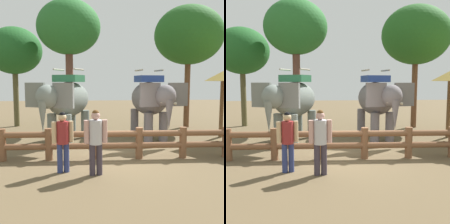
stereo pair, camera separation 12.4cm
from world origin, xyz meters
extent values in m
plane|color=brown|center=(0.00, 0.00, 0.00)|extent=(60.00, 60.00, 0.00)
cylinder|color=brown|center=(-3.72, 0.11, 0.53)|extent=(0.24, 0.24, 1.05)
cylinder|color=brown|center=(-2.23, 0.05, 0.53)|extent=(0.24, 0.24, 1.05)
cylinder|color=brown|center=(-0.74, -0.01, 0.53)|extent=(0.24, 0.24, 1.05)
cylinder|color=brown|center=(0.74, -0.06, 0.53)|extent=(0.24, 0.24, 1.05)
cylinder|color=brown|center=(2.23, -0.12, 0.53)|extent=(0.24, 0.24, 1.05)
cylinder|color=brown|center=(0.00, -0.04, 0.45)|extent=(7.44, 0.49, 0.20)
cylinder|color=brown|center=(0.00, -0.04, 0.85)|extent=(7.44, 0.49, 0.20)
cylinder|color=slate|center=(-1.77, 2.12, 0.63)|extent=(0.38, 0.38, 1.27)
cylinder|color=slate|center=(-2.39, 2.41, 0.63)|extent=(0.38, 0.38, 1.27)
cylinder|color=slate|center=(-1.03, 3.66, 0.63)|extent=(0.38, 0.38, 1.27)
cylinder|color=slate|center=(-1.66, 3.96, 0.63)|extent=(0.38, 0.38, 1.27)
ellipsoid|color=slate|center=(-1.71, 3.04, 1.82)|extent=(2.37, 3.12, 1.48)
ellipsoid|color=slate|center=(-2.44, 1.51, 2.00)|extent=(1.14, 1.20, 0.90)
cube|color=slate|center=(-1.83, 1.36, 2.06)|extent=(0.82, 0.48, 0.95)
cube|color=slate|center=(-2.94, 1.89, 2.06)|extent=(0.82, 0.48, 0.95)
cone|color=slate|center=(-2.58, 1.21, 1.28)|extent=(0.34, 0.34, 1.16)
cube|color=#296C43|center=(-1.71, 3.04, 2.71)|extent=(1.38, 1.32, 0.30)
cylinder|color=#A59E8C|center=(-1.28, 2.83, 3.09)|extent=(0.43, 0.80, 0.07)
cylinder|color=#A59E8C|center=(-2.15, 3.24, 3.09)|extent=(0.43, 0.80, 0.07)
cylinder|color=slate|center=(2.34, 2.55, 0.63)|extent=(0.38, 0.38, 1.26)
cylinder|color=slate|center=(1.66, 2.43, 0.63)|extent=(0.38, 0.38, 1.26)
cylinder|color=slate|center=(2.05, 4.23, 0.63)|extent=(0.38, 0.38, 1.26)
cylinder|color=slate|center=(1.36, 4.11, 0.63)|extent=(0.38, 0.38, 1.26)
ellipsoid|color=slate|center=(1.85, 3.33, 1.82)|extent=(1.74, 3.02, 1.47)
ellipsoid|color=slate|center=(2.14, 1.68, 2.00)|extent=(0.96, 1.07, 0.90)
cube|color=slate|center=(2.72, 1.90, 2.05)|extent=(0.85, 0.27, 0.95)
cube|color=slate|center=(1.52, 1.69, 2.05)|extent=(0.85, 0.27, 0.95)
cone|color=slate|center=(2.20, 1.35, 1.28)|extent=(0.34, 0.34, 1.16)
cone|color=beige|center=(2.35, 1.47, 1.74)|extent=(0.39, 0.17, 0.16)
cone|color=beige|center=(2.02, 1.41, 1.74)|extent=(0.39, 0.17, 0.16)
cube|color=#274192|center=(1.85, 3.33, 2.70)|extent=(1.22, 1.12, 0.29)
cylinder|color=#A59E8C|center=(2.33, 3.42, 3.08)|extent=(0.22, 0.85, 0.07)
cylinder|color=#A59E8C|center=(1.37, 3.25, 3.08)|extent=(0.22, 0.85, 0.07)
cylinder|color=#38303B|center=(-0.67, -1.54, 0.43)|extent=(0.17, 0.17, 0.86)
cylinder|color=#38303B|center=(-0.86, -1.56, 0.43)|extent=(0.17, 0.17, 0.86)
cylinder|color=#B6B5BC|center=(-0.76, -1.55, 1.19)|extent=(0.38, 0.38, 0.66)
cylinder|color=tan|center=(-0.52, -1.52, 1.21)|extent=(0.14, 0.14, 0.63)
cylinder|color=tan|center=(-1.01, -1.57, 1.21)|extent=(0.14, 0.14, 0.63)
sphere|color=tan|center=(-0.76, -1.55, 1.64)|extent=(0.24, 0.24, 0.24)
sphere|color=#593819|center=(-0.76, -1.55, 1.71)|extent=(0.19, 0.19, 0.19)
cylinder|color=navy|center=(-1.59, -1.20, 0.41)|extent=(0.16, 0.16, 0.82)
cylinder|color=navy|center=(-1.76, -1.25, 0.41)|extent=(0.16, 0.16, 0.82)
cylinder|color=maroon|center=(-1.67, -1.23, 1.14)|extent=(0.41, 0.41, 0.63)
cylinder|color=tan|center=(-1.44, -1.17, 1.15)|extent=(0.13, 0.13, 0.60)
cylinder|color=tan|center=(-1.90, -1.29, 1.15)|extent=(0.13, 0.13, 0.60)
sphere|color=tan|center=(-1.67, -1.23, 1.57)|extent=(0.23, 0.23, 0.23)
sphere|color=black|center=(-1.67, -1.23, 1.63)|extent=(0.18, 0.18, 0.18)
cylinder|color=brown|center=(5.25, 3.11, 1.30)|extent=(0.18, 0.18, 2.60)
cylinder|color=brown|center=(-1.83, 6.00, 2.25)|extent=(0.40, 0.40, 4.50)
ellipsoid|color=#26672A|center=(-1.83, 6.00, 5.42)|extent=(3.34, 3.34, 2.84)
cylinder|color=brown|center=(-4.98, 7.38, 1.74)|extent=(0.31, 0.31, 3.48)
ellipsoid|color=#1E5922|center=(-4.98, 7.38, 4.33)|extent=(3.11, 3.11, 2.64)
cylinder|color=brown|center=(4.72, 6.08, 2.05)|extent=(0.31, 0.31, 4.10)
ellipsoid|color=#22591E|center=(4.72, 6.08, 5.14)|extent=(3.78, 3.78, 3.21)
camera|label=1|loc=(-1.06, -8.83, 2.53)|focal=43.70mm
camera|label=2|loc=(-0.94, -8.84, 2.53)|focal=43.70mm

